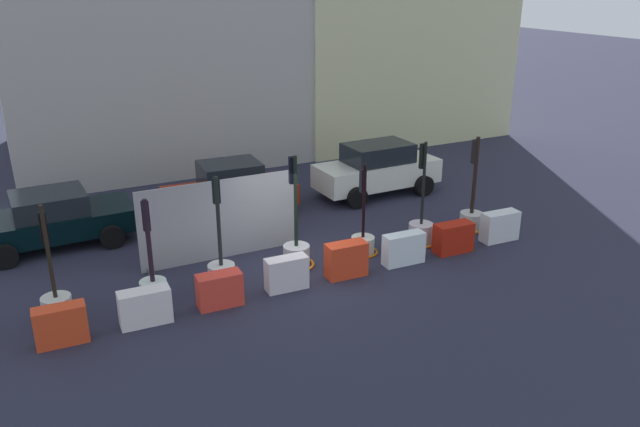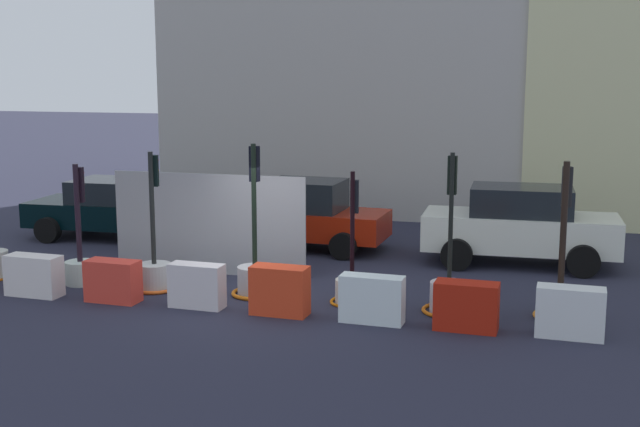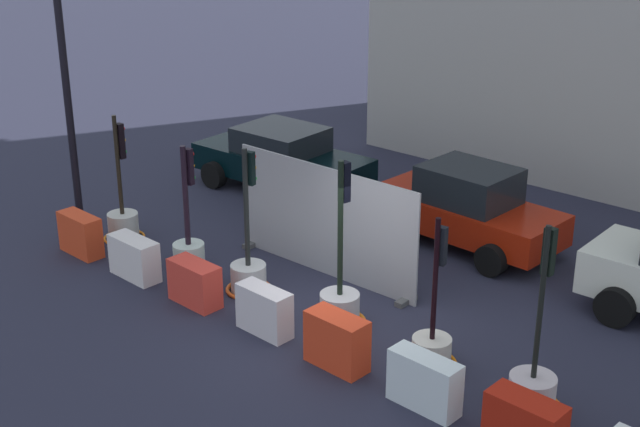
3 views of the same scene
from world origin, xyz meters
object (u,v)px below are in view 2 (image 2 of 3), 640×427
at_px(construction_barrier_1, 34,276).
at_px(construction_barrier_7, 570,312).
at_px(construction_barrier_2, 113,281).
at_px(construction_barrier_6, 466,306).
at_px(traffic_light_4, 352,284).
at_px(traffic_light_6, 560,293).
at_px(construction_barrier_5, 372,299).
at_px(car_black_sedan, 114,208).
at_px(traffic_light_5, 449,291).
at_px(car_red_compact, 305,216).
at_px(traffic_light_1, 80,260).
at_px(traffic_light_2, 154,270).
at_px(construction_barrier_4, 280,290).
at_px(traffic_light_3, 255,273).
at_px(construction_barrier_3, 197,286).
at_px(car_white_van, 520,225).

bearing_deg(construction_barrier_1, construction_barrier_7, 0.51).
bearing_deg(construction_barrier_2, construction_barrier_6, 0.07).
bearing_deg(construction_barrier_1, construction_barrier_2, 1.08).
bearing_deg(construction_barrier_2, traffic_light_4, 13.62).
xyz_separation_m(traffic_light_6, construction_barrier_5, (-3.15, -1.13, -0.03)).
bearing_deg(car_black_sedan, construction_barrier_7, -25.47).
bearing_deg(construction_barrier_1, traffic_light_5, 7.10).
xyz_separation_m(construction_barrier_2, car_red_compact, (2.19, 5.46, 0.41)).
bearing_deg(construction_barrier_1, traffic_light_1, 68.02).
height_order(construction_barrier_2, construction_barrier_6, construction_barrier_6).
height_order(traffic_light_5, construction_barrier_2, traffic_light_5).
distance_m(traffic_light_6, construction_barrier_7, 1.08).
height_order(construction_barrier_2, construction_barrier_7, construction_barrier_7).
xyz_separation_m(traffic_light_2, traffic_light_4, (4.02, 0.08, -0.04)).
distance_m(traffic_light_2, construction_barrier_4, 3.08).
height_order(construction_barrier_1, construction_barrier_4, construction_barrier_4).
distance_m(traffic_light_6, construction_barrier_2, 8.22).
height_order(traffic_light_3, traffic_light_5, traffic_light_3).
height_order(traffic_light_6, construction_barrier_1, traffic_light_6).
relative_size(construction_barrier_2, car_black_sedan, 0.23).
bearing_deg(construction_barrier_6, traffic_light_5, 112.84).
distance_m(traffic_light_6, construction_barrier_4, 4.96).
distance_m(construction_barrier_2, construction_barrier_4, 3.30).
bearing_deg(car_red_compact, traffic_light_6, -36.09).
bearing_deg(construction_barrier_2, traffic_light_5, 8.72).
xyz_separation_m(construction_barrier_3, car_black_sedan, (-4.67, 5.36, 0.36)).
distance_m(construction_barrier_1, construction_barrier_3, 3.38).
bearing_deg(construction_barrier_2, traffic_light_2, 69.15).
distance_m(construction_barrier_3, car_black_sedan, 7.12).
bearing_deg(construction_barrier_4, car_white_van, 51.51).
bearing_deg(traffic_light_3, traffic_light_2, -175.85).
relative_size(traffic_light_3, construction_barrier_6, 2.74).
height_order(traffic_light_5, car_black_sedan, traffic_light_5).
relative_size(traffic_light_6, construction_barrier_5, 2.48).
xyz_separation_m(construction_barrier_6, construction_barrier_7, (1.68, 0.05, 0.01)).
bearing_deg(construction_barrier_3, construction_barrier_2, -178.03).
relative_size(traffic_light_4, traffic_light_6, 0.90).
distance_m(traffic_light_4, traffic_light_6, 3.75).
bearing_deg(construction_barrier_6, construction_barrier_2, -179.93).
bearing_deg(car_white_van, car_red_compact, 175.85).
distance_m(traffic_light_5, construction_barrier_5, 1.55).
bearing_deg(construction_barrier_1, car_white_van, 29.61).
bearing_deg(traffic_light_6, traffic_light_3, 179.92).
relative_size(traffic_light_4, construction_barrier_4, 2.39).
distance_m(traffic_light_3, traffic_light_4, 1.96).
distance_m(construction_barrier_1, construction_barrier_2, 1.69).
relative_size(traffic_light_6, car_red_compact, 0.68).
relative_size(construction_barrier_2, construction_barrier_6, 0.96).
height_order(traffic_light_3, construction_barrier_7, traffic_light_3).
bearing_deg(construction_barrier_4, car_black_sedan, 139.36).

